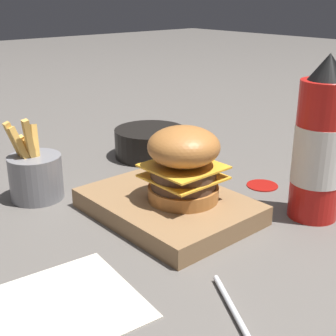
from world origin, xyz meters
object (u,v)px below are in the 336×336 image
object	(u,v)px
ketchup_bottle	(319,147)
fries_basket	(35,175)
burger	(184,163)
side_bowl	(150,142)
serving_board	(168,206)

from	to	relation	value
ketchup_bottle	fries_basket	xyz separation A→B (m)	(-0.36, -0.30, -0.07)
burger	side_bowl	xyz separation A→B (m)	(-0.26, 0.15, -0.06)
serving_board	burger	size ratio (longest dim) A/B	2.25
serving_board	side_bowl	size ratio (longest dim) A/B	1.70
ketchup_bottle	serving_board	bearing A→B (deg)	-131.80
fries_basket	side_bowl	size ratio (longest dim) A/B	0.94
serving_board	ketchup_bottle	bearing A→B (deg)	48.20
fries_basket	burger	bearing A→B (deg)	32.51
fries_basket	side_bowl	world-z (taller)	fries_basket
side_bowl	serving_board	bearing A→B (deg)	-33.72
ketchup_bottle	side_bowl	xyz separation A→B (m)	(-0.40, -0.01, -0.08)
side_bowl	fries_basket	bearing A→B (deg)	-81.61
serving_board	side_bowl	distance (m)	0.29
burger	fries_basket	xyz separation A→B (m)	(-0.22, -0.14, -0.05)
ketchup_bottle	fries_basket	distance (m)	0.47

